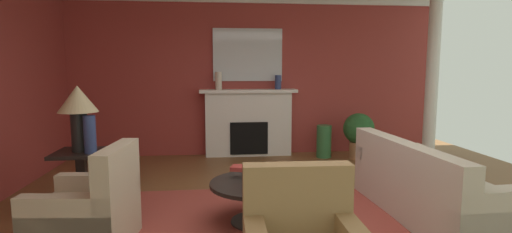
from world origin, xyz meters
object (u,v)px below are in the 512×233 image
Objects in this scene: vase_mantel_right at (278,82)px; potted_plant at (359,132)px; fireplace at (248,124)px; armchair_near_window at (89,215)px; table_lamp at (78,105)px; vase_tall_corner at (324,141)px; mantel_mirror at (248,55)px; sofa at (428,191)px; side_table at (82,177)px; vase_mantel_left at (219,81)px; coffee_table at (257,193)px; vase_on_side_table at (90,134)px.

potted_plant is at bearing -15.89° from vase_mantel_right.
vase_mantel_right is 1.73m from potted_plant.
fireplace reaches higher than potted_plant.
table_lamp is at bearing 111.07° from armchair_near_window.
armchair_near_window is 4.57m from vase_tall_corner.
fireplace is 2.40× the size of table_lamp.
fireplace is 1.44m from vase_tall_corner.
sofa is at bearing -62.90° from mantel_mirror.
potted_plant reaches higher than vase_tall_corner.
armchair_near_window is at bearing -173.96° from sofa.
vase_mantel_left is (1.60, 2.58, 1.01)m from side_table.
vase_mantel_right reaches higher than armchair_near_window.
mantel_mirror reaches higher than table_lamp.
vase_mantel_right reaches higher than potted_plant.
mantel_mirror is at bearing 51.96° from side_table.
table_lamp reaches higher than vase_tall_corner.
vase_mantel_right is (0.55, -0.05, 0.79)m from fireplace.
table_lamp reaches higher than coffee_table.
sofa is 3.51m from armchair_near_window.
vase_mantel_left reaches higher than vase_tall_corner.
sofa is 4.03m from table_lamp.
armchair_near_window is 1.36× the size of side_table.
vase_on_side_table is (0.15, -0.12, -0.31)m from table_lamp.
coffee_table is (-0.18, -3.22, -0.26)m from fireplace.
vase_mantel_right is (2.32, 3.56, 1.08)m from armchair_near_window.
sofa is 3.80m from vase_on_side_table.
table_lamp is at bearing 171.07° from sofa.
coffee_table is (-1.90, 0.02, 0.04)m from sofa.
mantel_mirror is at bearing 117.10° from sofa.
sofa is 3.56m from vase_mantel_right.
side_table reaches higher than vase_tall_corner.
vase_mantel_right is at bearing 110.13° from sofa.
vase_tall_corner is 0.65m from potted_plant.
vase_mantel_right is (2.70, 2.58, 0.16)m from table_lamp.
fireplace is 3.68m from sofa.
sofa is at bearing -8.93° from table_lamp.
potted_plant is at bearing -16.25° from mantel_mirror.
vase_mantel_left is 0.76× the size of vase_on_side_table.
table_lamp is at bearing -121.83° from vase_mantel_left.
vase_on_side_table reaches higher than sofa.
coffee_table is 1.96m from vase_on_side_table.
vase_mantel_right is at bearing 76.95° from coffee_table.
side_table is (-2.15, -2.63, -0.19)m from fireplace.
coffee_table is (1.59, 0.39, 0.03)m from armchair_near_window.
side_table is 3.20m from vase_mantel_left.
table_lamp is at bearing 163.38° from coffee_table.
vase_mantel_right reaches higher than coffee_table.
vase_mantel_left is at bearing -174.84° from fireplace.
vase_mantel_left is at bearing 61.74° from vase_on_side_table.
vase_on_side_table is at bearing 172.52° from sofa.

